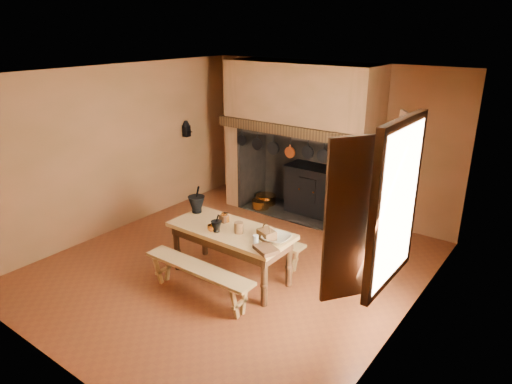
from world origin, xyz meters
TOP-DOWN VIEW (x-y plane):
  - floor at (0.00, 0.00)m, footprint 5.50×5.50m
  - ceiling at (0.00, 0.00)m, footprint 5.50×5.50m
  - back_wall at (0.00, 2.75)m, footprint 5.00×0.02m
  - wall_left at (-2.50, 0.00)m, footprint 0.02×5.50m
  - wall_right at (2.50, 0.00)m, footprint 0.02×5.50m
  - wall_front at (0.00, -2.75)m, footprint 5.00×0.02m
  - chimney_breast at (-0.30, 2.31)m, footprint 2.95×0.96m
  - iron_range at (-0.04, 2.45)m, footprint 1.12×0.55m
  - hearth_pans at (-1.05, 2.22)m, footprint 0.51×0.62m
  - hanging_pans at (-0.34, 1.81)m, footprint 1.92×0.29m
  - onion_string at (1.00, 1.79)m, footprint 0.12×0.10m
  - herb_bunch at (1.18, 1.79)m, footprint 0.20×0.20m
  - window at (2.35, -0.40)m, footprint 0.39×1.75m
  - wall_coffee_mill at (-2.42, 1.55)m, footprint 0.23×0.16m
  - work_table at (0.18, -0.27)m, footprint 1.75×0.78m
  - bench_front at (0.18, -0.94)m, footprint 1.67×0.29m
  - bench_back at (0.18, 0.35)m, footprint 1.56×0.27m
  - mortar_large at (-0.59, -0.12)m, footprint 0.25×0.25m
  - mortar_small at (0.09, -0.46)m, footprint 0.15×0.15m
  - coffee_grinder at (-0.04, -0.15)m, footprint 0.15×0.12m
  - brass_mug_a at (0.04, -0.38)m, footprint 0.08×0.08m
  - brass_mug_b at (-0.01, -0.12)m, footprint 0.10×0.10m
  - mixing_bowl at (0.92, -0.23)m, footprint 0.38×0.38m
  - stoneware_crock at (0.36, -0.31)m, footprint 0.13×0.13m
  - glass_jar at (0.74, -0.45)m, footprint 0.09×0.09m
  - wicker_basket at (0.77, -0.25)m, footprint 0.28×0.24m
  - wooden_tray at (0.96, -0.52)m, footprint 0.37×0.33m
  - brass_cup at (0.02, -0.49)m, footprint 0.13×0.13m

SIDE VIEW (x-z plane):
  - floor at x=0.00m, z-range 0.00..0.00m
  - hearth_pans at x=-1.05m, z-range -0.01..0.19m
  - bench_back at x=0.18m, z-range 0.11..0.55m
  - bench_front at x=0.18m, z-range 0.12..0.59m
  - iron_range at x=-0.04m, z-range -0.32..1.28m
  - work_table at x=0.18m, z-range 0.26..1.02m
  - wooden_tray at x=0.96m, z-range 0.76..0.81m
  - brass_mug_a at x=0.04m, z-range 0.76..0.85m
  - mixing_bowl at x=0.92m, z-range 0.76..0.85m
  - brass_cup at x=0.02m, z-range 0.76..0.85m
  - brass_mug_b at x=-0.01m, z-range 0.76..0.85m
  - coffee_grinder at x=-0.04m, z-range 0.74..0.90m
  - glass_jar at x=0.74m, z-range 0.76..0.89m
  - wicker_basket at x=0.77m, z-range 0.72..0.94m
  - stoneware_crock at x=0.36m, z-range 0.76..0.91m
  - mortar_small at x=0.09m, z-range 0.72..0.98m
  - mortar_large at x=-0.59m, z-range 0.69..1.11m
  - onion_string at x=1.00m, z-range 1.10..1.56m
  - hanging_pans at x=-0.34m, z-range 1.23..1.50m
  - herb_bunch at x=1.18m, z-range 1.21..1.56m
  - back_wall at x=0.00m, z-range 0.00..2.80m
  - wall_left at x=-2.50m, z-range 0.00..2.80m
  - wall_right at x=2.50m, z-range 0.00..2.80m
  - wall_front at x=0.00m, z-range 0.00..2.80m
  - wall_coffee_mill at x=-2.42m, z-range 1.36..1.67m
  - window at x=2.35m, z-range 0.82..2.58m
  - chimney_breast at x=-0.30m, z-range 0.41..3.21m
  - ceiling at x=0.00m, z-range 2.80..2.80m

